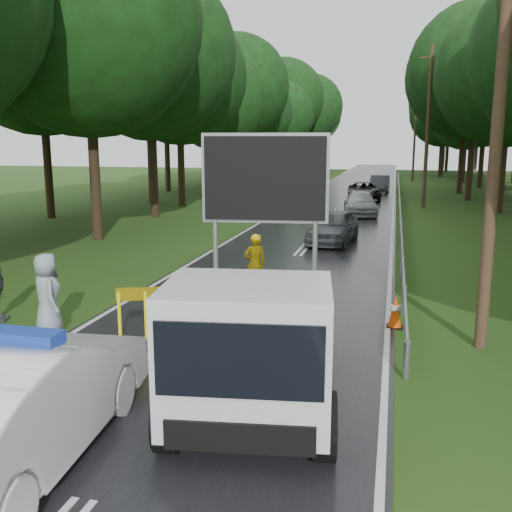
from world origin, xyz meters
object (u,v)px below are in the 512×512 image
(civilian, at_px, (190,310))
(work_truck, at_px, (257,336))
(officer, at_px, (255,264))
(queue_car_fourth, at_px, (380,184))
(queue_car_first, at_px, (333,227))
(queue_car_third, at_px, (364,191))
(police_sedan, at_px, (21,402))
(queue_car_second, at_px, (360,204))
(barrier, at_px, (185,300))

(civilian, bearing_deg, work_truck, -54.54)
(officer, xyz_separation_m, queue_car_fourth, (2.41, 34.17, -0.14))
(queue_car_first, height_order, queue_car_third, queue_car_first)
(work_truck, bearing_deg, queue_car_fourth, 81.16)
(work_truck, height_order, queue_car_third, work_truck)
(police_sedan, height_order, queue_car_second, police_sedan)
(work_truck, relative_size, queue_car_fourth, 1.31)
(officer, bearing_deg, civilian, 58.54)
(police_sedan, relative_size, civilian, 3.09)
(queue_car_second, bearing_deg, work_truck, -96.77)
(police_sedan, xyz_separation_m, queue_car_second, (2.71, 27.25, -0.18))
(officer, bearing_deg, queue_car_second, -124.08)
(officer, bearing_deg, work_truck, 75.44)
(police_sedan, xyz_separation_m, civilian, (0.70, 4.41, 0.00))
(officer, xyz_separation_m, queue_car_first, (1.25, 8.53, -0.14))
(barrier, bearing_deg, police_sedan, -114.14)
(queue_car_third, bearing_deg, queue_car_first, -98.11)
(queue_car_fourth, bearing_deg, civilian, -91.97)
(queue_car_fourth, bearing_deg, queue_car_third, -95.33)
(police_sedan, relative_size, queue_car_first, 1.24)
(barrier, bearing_deg, queue_car_second, 64.68)
(queue_car_first, bearing_deg, civilian, -90.61)
(queue_car_third, relative_size, queue_car_fourth, 1.09)
(queue_car_third, bearing_deg, work_truck, -97.08)
(queue_car_first, bearing_deg, work_truck, -82.66)
(work_truck, xyz_separation_m, officer, (-1.64, 6.58, -0.30))
(police_sedan, height_order, civilian, police_sedan)
(queue_car_first, bearing_deg, barrier, -92.22)
(officer, height_order, queue_car_third, officer)
(officer, relative_size, queue_car_second, 0.38)
(barrier, height_order, civilian, civilian)
(queue_car_second, bearing_deg, civilian, -101.47)
(police_sedan, distance_m, queue_car_fourth, 43.21)
(barrier, height_order, queue_car_first, queue_car_first)
(queue_car_second, bearing_deg, queue_car_first, -99.52)
(work_truck, height_order, queue_car_fourth, work_truck)
(queue_car_first, distance_m, queue_car_fourth, 25.66)
(work_truck, bearing_deg, queue_car_second, 81.94)
(civilian, distance_m, queue_car_first, 13.12)
(queue_car_second, bearing_deg, officer, -101.99)
(work_truck, height_order, civilian, work_truck)
(police_sedan, bearing_deg, queue_car_second, -100.75)
(work_truck, distance_m, queue_car_first, 15.13)
(work_truck, distance_m, queue_car_fourth, 40.76)
(barrier, relative_size, queue_car_third, 0.58)
(barrier, xyz_separation_m, queue_car_third, (2.04, 31.12, -0.24))
(barrier, xyz_separation_m, civilian, (0.30, -0.50, -0.06))
(police_sedan, xyz_separation_m, queue_car_fourth, (3.34, 43.08, -0.13))
(work_truck, relative_size, barrier, 2.06)
(civilian, relative_size, queue_car_second, 0.37)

